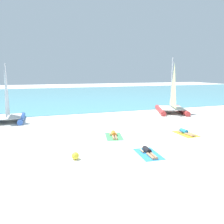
{
  "coord_description": "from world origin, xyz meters",
  "views": [
    {
      "loc": [
        -5.43,
        -11.28,
        4.36
      ],
      "look_at": [
        0.0,
        5.04,
        1.2
      ],
      "focal_mm": 34.97,
      "sensor_mm": 36.0,
      "label": 1
    }
  ],
  "objects_px": {
    "sunbather_left": "(114,134)",
    "sunbather_middle": "(148,151)",
    "sailboat_red": "(172,105)",
    "sailboat_blue": "(8,113)",
    "sunbather_right": "(185,132)",
    "beach_ball": "(75,156)",
    "towel_middle": "(148,154)",
    "towel_right": "(186,134)",
    "towel_left": "(114,136)"
  },
  "relations": [
    {
      "from": "towel_left",
      "to": "sailboat_red",
      "type": "bearing_deg",
      "value": 36.24
    },
    {
      "from": "sailboat_red",
      "to": "sailboat_blue",
      "type": "bearing_deg",
      "value": -160.98
    },
    {
      "from": "sailboat_red",
      "to": "towel_middle",
      "type": "distance_m",
      "value": 12.98
    },
    {
      "from": "towel_middle",
      "to": "sunbather_right",
      "type": "bearing_deg",
      "value": 31.89
    },
    {
      "from": "sailboat_red",
      "to": "sunbather_right",
      "type": "height_order",
      "value": "sailboat_red"
    },
    {
      "from": "sailboat_blue",
      "to": "towel_middle",
      "type": "relative_size",
      "value": 2.7
    },
    {
      "from": "sailboat_blue",
      "to": "beach_ball",
      "type": "relative_size",
      "value": 13.51
    },
    {
      "from": "sailboat_blue",
      "to": "sunbather_right",
      "type": "distance_m",
      "value": 14.93
    },
    {
      "from": "towel_left",
      "to": "towel_middle",
      "type": "height_order",
      "value": "same"
    },
    {
      "from": "sunbather_middle",
      "to": "sunbather_right",
      "type": "xyz_separation_m",
      "value": [
        4.35,
        2.64,
        0.0
      ]
    },
    {
      "from": "sailboat_red",
      "to": "sunbather_middle",
      "type": "bearing_deg",
      "value": -107.03
    },
    {
      "from": "sailboat_blue",
      "to": "towel_right",
      "type": "height_order",
      "value": "sailboat_blue"
    },
    {
      "from": "towel_middle",
      "to": "sunbather_right",
      "type": "relative_size",
      "value": 1.21
    },
    {
      "from": "sailboat_blue",
      "to": "sunbather_left",
      "type": "height_order",
      "value": "sailboat_blue"
    },
    {
      "from": "sailboat_red",
      "to": "sunbather_middle",
      "type": "relative_size",
      "value": 3.78
    },
    {
      "from": "sunbather_right",
      "to": "sailboat_blue",
      "type": "bearing_deg",
      "value": 144.46
    },
    {
      "from": "sailboat_blue",
      "to": "towel_right",
      "type": "distance_m",
      "value": 14.97
    },
    {
      "from": "towel_left",
      "to": "sunbather_left",
      "type": "xyz_separation_m",
      "value": [
        0.01,
        0.07,
        0.13
      ]
    },
    {
      "from": "sailboat_red",
      "to": "sunbather_left",
      "type": "distance_m",
      "value": 10.89
    },
    {
      "from": "towel_middle",
      "to": "sailboat_blue",
      "type": "bearing_deg",
      "value": 126.65
    },
    {
      "from": "sailboat_red",
      "to": "towel_middle",
      "type": "xyz_separation_m",
      "value": [
        -8.09,
        -10.11,
        -0.88
      ]
    },
    {
      "from": "towel_middle",
      "to": "towel_right",
      "type": "bearing_deg",
      "value": 31.24
    },
    {
      "from": "sailboat_red",
      "to": "sunbather_right",
      "type": "distance_m",
      "value": 8.33
    },
    {
      "from": "sunbather_left",
      "to": "sunbather_middle",
      "type": "height_order",
      "value": "same"
    },
    {
      "from": "sailboat_blue",
      "to": "towel_left",
      "type": "relative_size",
      "value": 2.7
    },
    {
      "from": "towel_right",
      "to": "beach_ball",
      "type": "distance_m",
      "value": 8.48
    },
    {
      "from": "towel_middle",
      "to": "towel_right",
      "type": "distance_m",
      "value": 5.09
    },
    {
      "from": "sunbather_left",
      "to": "sunbather_right",
      "type": "xyz_separation_m",
      "value": [
        5.05,
        -1.01,
        0.0
      ]
    },
    {
      "from": "towel_left",
      "to": "towel_right",
      "type": "height_order",
      "value": "same"
    },
    {
      "from": "towel_middle",
      "to": "beach_ball",
      "type": "bearing_deg",
      "value": 172.4
    },
    {
      "from": "towel_middle",
      "to": "sunbather_middle",
      "type": "bearing_deg",
      "value": 86.36
    },
    {
      "from": "towel_right",
      "to": "sunbather_right",
      "type": "bearing_deg",
      "value": 92.22
    },
    {
      "from": "sailboat_blue",
      "to": "sunbather_middle",
      "type": "distance_m",
      "value": 13.55
    },
    {
      "from": "sailboat_blue",
      "to": "towel_right",
      "type": "xyz_separation_m",
      "value": [
        12.47,
        -8.26,
        -0.76
      ]
    },
    {
      "from": "sunbather_left",
      "to": "sunbather_middle",
      "type": "relative_size",
      "value": 1.0
    },
    {
      "from": "sunbather_right",
      "to": "beach_ball",
      "type": "height_order",
      "value": "beach_ball"
    },
    {
      "from": "sunbather_left",
      "to": "towel_right",
      "type": "bearing_deg",
      "value": -0.18
    },
    {
      "from": "towel_middle",
      "to": "sunbather_middle",
      "type": "height_order",
      "value": "sunbather_middle"
    },
    {
      "from": "sunbather_right",
      "to": "beach_ball",
      "type": "relative_size",
      "value": 4.13
    },
    {
      "from": "beach_ball",
      "to": "sailboat_blue",
      "type": "bearing_deg",
      "value": 112.28
    },
    {
      "from": "towel_left",
      "to": "towel_right",
      "type": "distance_m",
      "value": 5.17
    },
    {
      "from": "towel_left",
      "to": "sunbather_left",
      "type": "height_order",
      "value": "sunbather_left"
    },
    {
      "from": "towel_left",
      "to": "sunbather_right",
      "type": "relative_size",
      "value": 1.21
    },
    {
      "from": "sailboat_red",
      "to": "towel_left",
      "type": "distance_m",
      "value": 10.95
    },
    {
      "from": "sunbather_left",
      "to": "towel_middle",
      "type": "xyz_separation_m",
      "value": [
        0.7,
        -3.72,
        -0.13
      ]
    },
    {
      "from": "sailboat_red",
      "to": "beach_ball",
      "type": "relative_size",
      "value": 15.61
    },
    {
      "from": "sailboat_red",
      "to": "sailboat_blue",
      "type": "xyz_separation_m",
      "value": [
        -16.2,
        0.79,
        -0.12
      ]
    },
    {
      "from": "sunbather_left",
      "to": "towel_left",
      "type": "bearing_deg",
      "value": -90.0
    },
    {
      "from": "sunbather_middle",
      "to": "beach_ball",
      "type": "bearing_deg",
      "value": 177.02
    },
    {
      "from": "sailboat_red",
      "to": "beach_ball",
      "type": "distance_m",
      "value": 15.34
    }
  ]
}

